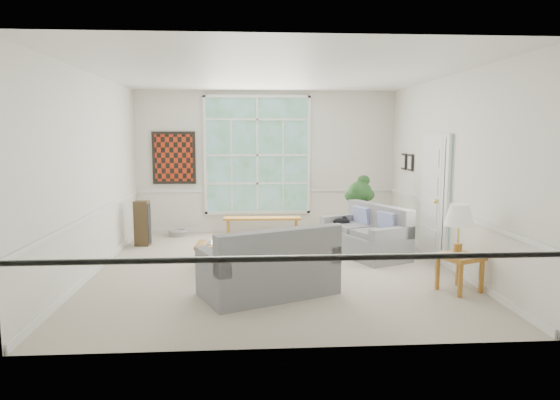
% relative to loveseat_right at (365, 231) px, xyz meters
% --- Properties ---
extents(floor, '(5.50, 6.00, 0.01)m').
position_rel_loveseat_right_xyz_m(floor, '(-1.60, -0.72, -0.44)').
color(floor, '#AEA494').
rests_on(floor, ground).
extents(ceiling, '(5.50, 6.00, 0.02)m').
position_rel_loveseat_right_xyz_m(ceiling, '(-1.60, -0.72, 2.57)').
color(ceiling, white).
rests_on(ceiling, ground).
extents(wall_back, '(5.50, 0.02, 3.00)m').
position_rel_loveseat_right_xyz_m(wall_back, '(-1.60, 2.28, 1.07)').
color(wall_back, silver).
rests_on(wall_back, ground).
extents(wall_front, '(5.50, 0.02, 3.00)m').
position_rel_loveseat_right_xyz_m(wall_front, '(-1.60, -3.72, 1.07)').
color(wall_front, silver).
rests_on(wall_front, ground).
extents(wall_left, '(0.02, 6.00, 3.00)m').
position_rel_loveseat_right_xyz_m(wall_left, '(-4.35, -0.72, 1.07)').
color(wall_left, silver).
rests_on(wall_left, ground).
extents(wall_right, '(0.02, 6.00, 3.00)m').
position_rel_loveseat_right_xyz_m(wall_right, '(1.15, -0.72, 1.07)').
color(wall_right, silver).
rests_on(wall_right, ground).
extents(window_back, '(2.30, 0.08, 2.40)m').
position_rel_loveseat_right_xyz_m(window_back, '(-1.80, 2.24, 1.22)').
color(window_back, white).
rests_on(window_back, wall_back).
extents(entry_door, '(0.08, 0.90, 2.10)m').
position_rel_loveseat_right_xyz_m(entry_door, '(1.11, -0.12, 0.62)').
color(entry_door, white).
rests_on(entry_door, floor).
extents(door_sidelight, '(0.08, 0.26, 1.90)m').
position_rel_loveseat_right_xyz_m(door_sidelight, '(1.11, -0.75, 0.72)').
color(door_sidelight, white).
rests_on(door_sidelight, wall_right).
extents(wall_art, '(0.90, 0.06, 1.10)m').
position_rel_loveseat_right_xyz_m(wall_art, '(-3.55, 2.23, 1.17)').
color(wall_art, '#5B1B0E').
rests_on(wall_art, wall_back).
extents(wall_frame_near, '(0.04, 0.26, 0.32)m').
position_rel_loveseat_right_xyz_m(wall_frame_near, '(1.11, 1.03, 1.12)').
color(wall_frame_near, black).
rests_on(wall_frame_near, wall_right).
extents(wall_frame_far, '(0.04, 0.26, 0.32)m').
position_rel_loveseat_right_xyz_m(wall_frame_far, '(1.11, 1.43, 1.12)').
color(wall_frame_far, black).
rests_on(wall_frame_far, wall_right).
extents(loveseat_right, '(1.40, 1.80, 0.87)m').
position_rel_loveseat_right_xyz_m(loveseat_right, '(0.00, 0.00, 0.00)').
color(loveseat_right, gray).
rests_on(loveseat_right, floor).
extents(loveseat_front, '(1.91, 1.49, 0.92)m').
position_rel_loveseat_right_xyz_m(loveseat_front, '(-1.76, -2.03, 0.03)').
color(loveseat_front, gray).
rests_on(loveseat_front, floor).
extents(coffee_table, '(1.06, 0.62, 0.38)m').
position_rel_loveseat_right_xyz_m(coffee_table, '(-2.32, -0.62, -0.24)').
color(coffee_table, '#A56924').
rests_on(coffee_table, floor).
extents(pewter_bowl, '(0.34, 0.34, 0.08)m').
position_rel_loveseat_right_xyz_m(pewter_bowl, '(-2.32, -0.64, -0.01)').
color(pewter_bowl, gray).
rests_on(pewter_bowl, coffee_table).
extents(window_bench, '(1.61, 0.37, 0.37)m').
position_rel_loveseat_right_xyz_m(window_bench, '(-1.72, 1.86, -0.25)').
color(window_bench, '#A56924').
rests_on(window_bench, floor).
extents(end_table, '(0.53, 0.53, 0.48)m').
position_rel_loveseat_right_xyz_m(end_table, '(0.19, 1.08, -0.19)').
color(end_table, '#A56924').
rests_on(end_table, floor).
extents(houseplant, '(0.62, 0.62, 0.83)m').
position_rel_loveseat_right_xyz_m(houseplant, '(0.16, 1.09, 0.47)').
color(houseplant, '#244D22').
rests_on(houseplant, end_table).
extents(side_table, '(0.65, 0.65, 0.50)m').
position_rel_loveseat_right_xyz_m(side_table, '(0.80, -2.07, -0.18)').
color(side_table, '#A56924').
rests_on(side_table, floor).
extents(table_lamp, '(0.50, 0.50, 0.68)m').
position_rel_loveseat_right_xyz_m(table_lamp, '(0.76, -2.07, 0.41)').
color(table_lamp, white).
rests_on(table_lamp, side_table).
extents(pet_bed, '(0.48, 0.48, 0.12)m').
position_rel_loveseat_right_xyz_m(pet_bed, '(-3.46, 1.93, -0.37)').
color(pet_bed, gray).
rests_on(pet_bed, floor).
extents(floor_speaker, '(0.29, 0.24, 0.85)m').
position_rel_loveseat_right_xyz_m(floor_speaker, '(-4.00, 1.02, -0.01)').
color(floor_speaker, '#3C2D1A').
rests_on(floor_speaker, floor).
extents(cat, '(0.38, 0.37, 0.15)m').
position_rel_loveseat_right_xyz_m(cat, '(-0.31, 0.48, 0.08)').
color(cat, black).
rests_on(cat, loveseat_right).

